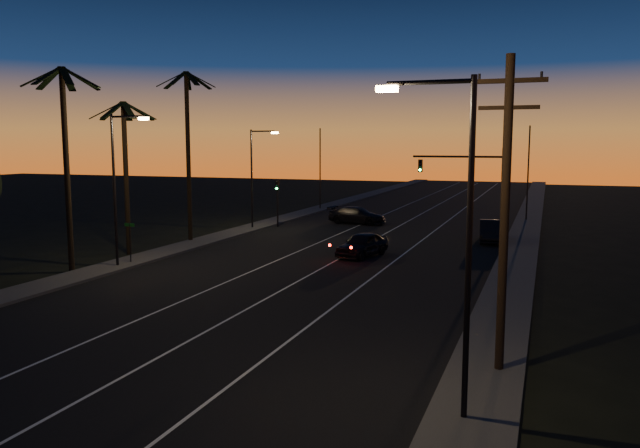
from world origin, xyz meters
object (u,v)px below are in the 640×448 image
at_px(right_car, 491,231).
at_px(cross_car, 357,215).
at_px(signal_mast, 471,176).
at_px(lead_car, 362,244).
at_px(utility_pole, 505,208).

distance_m(right_car, cross_car, 14.26).
distance_m(signal_mast, lead_car, 13.28).
relative_size(utility_pole, signal_mast, 1.41).
distance_m(lead_car, right_car, 11.73).
bearing_deg(lead_car, cross_car, 107.91).
height_order(utility_pole, lead_car, utility_pole).
xyz_separation_m(signal_mast, cross_car, (-10.67, 4.52, -4.00)).
bearing_deg(utility_pole, right_car, 95.36).
height_order(signal_mast, cross_car, signal_mast).
distance_m(utility_pole, signal_mast, 30.33).
bearing_deg(cross_car, utility_pole, -66.31).
relative_size(signal_mast, cross_car, 1.29).
bearing_deg(utility_pole, cross_car, 113.69).
xyz_separation_m(lead_car, right_car, (7.40, 9.10, 0.03)).
height_order(right_car, cross_car, right_car).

